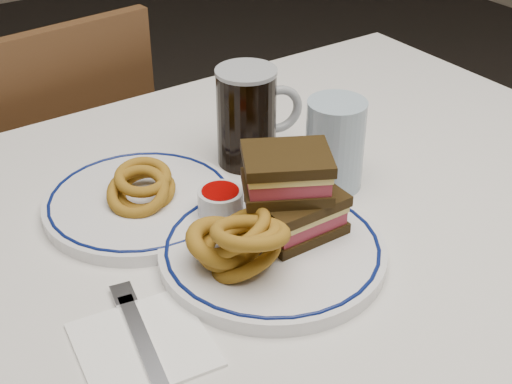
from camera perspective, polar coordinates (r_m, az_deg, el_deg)
dining_table at (r=1.03m, az=-0.55°, el=-6.79°), size 1.27×0.87×0.75m
chair_far at (r=1.59m, az=-15.97°, el=-0.01°), size 0.44×0.44×0.86m
main_plate at (r=0.88m, az=1.32°, el=-4.71°), size 0.28×0.28×0.02m
reuben_sandwich at (r=0.88m, az=2.92°, el=-0.09°), size 0.13×0.12×0.11m
onion_rings_main at (r=0.83m, az=-1.44°, el=-3.98°), size 0.12×0.13×0.11m
ketchup_ramekin at (r=0.93m, az=-2.85°, el=-0.69°), size 0.06×0.06×0.04m
beer_mug at (r=1.05m, az=-0.60°, el=6.13°), size 0.13×0.09×0.15m
water_glass at (r=1.01m, az=6.32°, el=3.81°), size 0.08×0.08×0.13m
far_plate at (r=0.99m, az=-9.25°, el=-0.80°), size 0.26×0.26×0.02m
onion_rings_far at (r=0.97m, az=-9.12°, el=0.41°), size 0.11×0.10×0.06m
napkin_fork at (r=0.79m, az=-9.08°, el=-11.76°), size 0.15×0.18×0.01m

